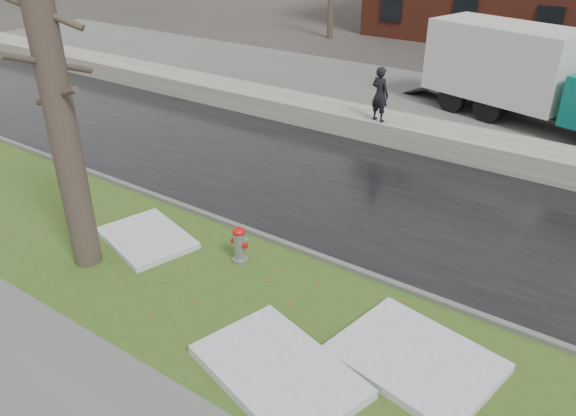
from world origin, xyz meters
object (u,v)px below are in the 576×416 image
Objects in this scene: worker at (380,94)px; fire_hydrant at (239,243)px; box_truck at (529,74)px; tree at (57,100)px.

fire_hydrant is at bearing 109.96° from worker.
box_truck reaches higher than fire_hydrant.
fire_hydrant is 0.12× the size of tree.
worker is at bearing 79.44° from tree.
tree is 10.57m from worker.
box_truck is (2.54, 13.10, 1.26)m from fire_hydrant.
tree is (-2.75, -1.92, 3.19)m from fire_hydrant.
fire_hydrant is at bearing 34.91° from tree.
fire_hydrant is at bearing -85.63° from box_truck.
worker is at bearing -109.72° from box_truck.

